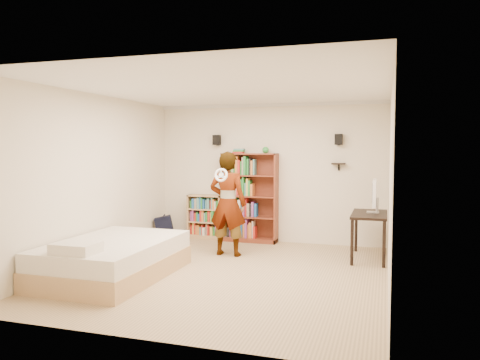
% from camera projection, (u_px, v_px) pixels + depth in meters
% --- Properties ---
extents(ground, '(4.50, 5.00, 0.01)m').
position_uv_depth(ground, '(228.00, 273.00, 6.88)').
color(ground, tan).
rests_on(ground, ground).
extents(room_shell, '(4.52, 5.02, 2.71)m').
position_uv_depth(room_shell, '(228.00, 154.00, 6.76)').
color(room_shell, beige).
rests_on(room_shell, ground).
extents(crown_molding, '(4.50, 5.00, 0.06)m').
position_uv_depth(crown_molding, '(228.00, 90.00, 6.70)').
color(crown_molding, silver).
rests_on(crown_molding, room_shell).
extents(speaker_left, '(0.14, 0.12, 0.20)m').
position_uv_depth(speaker_left, '(217.00, 140.00, 9.34)').
color(speaker_left, black).
rests_on(speaker_left, room_shell).
extents(speaker_right, '(0.14, 0.12, 0.20)m').
position_uv_depth(speaker_right, '(339.00, 139.00, 8.63)').
color(speaker_right, black).
rests_on(speaker_right, room_shell).
extents(wall_shelf, '(0.25, 0.16, 0.02)m').
position_uv_depth(wall_shelf, '(338.00, 164.00, 8.67)').
color(wall_shelf, black).
rests_on(wall_shelf, room_shell).
extents(tall_bookshelf, '(1.10, 0.32, 1.74)m').
position_uv_depth(tall_bookshelf, '(250.00, 198.00, 9.15)').
color(tall_bookshelf, brown).
rests_on(tall_bookshelf, ground).
extents(low_bookshelf, '(0.71, 0.27, 0.89)m').
position_uv_depth(low_bookshelf, '(205.00, 217.00, 9.49)').
color(low_bookshelf, tan).
rests_on(low_bookshelf, ground).
extents(computer_desk, '(0.56, 1.12, 0.77)m').
position_uv_depth(computer_desk, '(369.00, 236.00, 7.75)').
color(computer_desk, black).
rests_on(computer_desk, ground).
extents(imac, '(0.14, 0.56, 0.55)m').
position_uv_depth(imac, '(373.00, 196.00, 7.77)').
color(imac, white).
rests_on(imac, computer_desk).
extents(daybed, '(1.45, 2.23, 0.66)m').
position_uv_depth(daybed, '(113.00, 254.00, 6.68)').
color(daybed, white).
rests_on(daybed, ground).
extents(person, '(0.67, 0.45, 1.79)m').
position_uv_depth(person, '(228.00, 204.00, 7.99)').
color(person, black).
rests_on(person, ground).
extents(wii_wheel, '(0.23, 0.09, 0.23)m').
position_uv_depth(wii_wheel, '(221.00, 175.00, 7.63)').
color(wii_wheel, white).
rests_on(wii_wheel, person).
extents(navy_bag, '(0.42, 0.35, 0.49)m').
position_uv_depth(navy_bag, '(165.00, 228.00, 9.36)').
color(navy_bag, black).
rests_on(navy_bag, ground).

